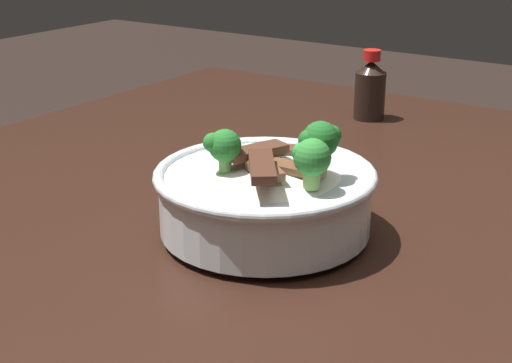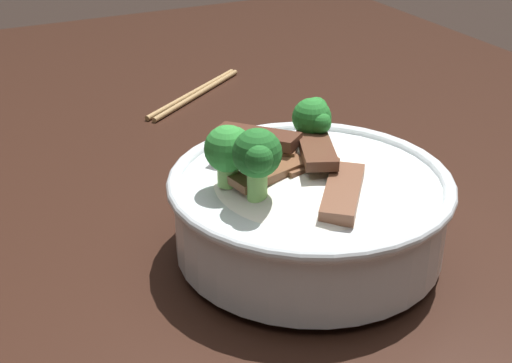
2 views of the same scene
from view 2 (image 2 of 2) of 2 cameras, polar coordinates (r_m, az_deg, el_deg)
The scene contains 3 objects.
dining_table at distance 0.83m, azimuth 6.92°, elevation -6.42°, with size 1.56×0.97×0.78m.
rice_bowl at distance 0.63m, azimuth 4.06°, elevation -1.75°, with size 0.24×0.24×0.14m.
chopsticks_pair at distance 1.01m, azimuth -4.75°, elevation 6.84°, with size 0.13×0.18×0.01m.
Camera 2 is at (0.57, -0.39, 1.14)m, focal length 51.34 mm.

